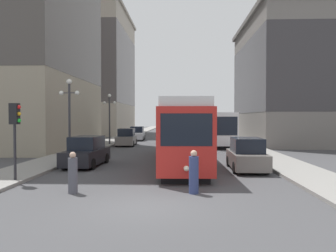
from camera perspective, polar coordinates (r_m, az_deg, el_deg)
ground_plane at (r=11.41m, az=-3.16°, el=-13.58°), size 200.00×200.00×0.00m
sidewalk_left at (r=51.76m, az=-7.23°, el=-1.79°), size 2.84×120.00×0.15m
sidewalk_right at (r=51.46m, az=9.43°, el=-1.81°), size 2.84×120.00×0.15m
streetcar at (r=21.48m, az=2.37°, el=-0.86°), size 2.98×14.92×3.89m
transit_bus at (r=36.31m, az=8.37°, el=-0.19°), size 2.80×11.61×3.45m
parked_car_left_near at (r=35.61m, az=-7.14°, el=-2.00°), size 2.02×4.63×1.82m
parked_car_left_mid at (r=21.02m, az=-13.82°, el=-4.39°), size 2.07×4.56×1.82m
parked_car_right_far at (r=19.34m, az=13.36°, el=-4.89°), size 1.95×4.39×1.82m
parked_car_left_far at (r=43.99m, az=-5.33°, el=-1.34°), size 2.03×4.83×1.82m
pedestrian_crossing_near at (r=13.08m, az=4.44°, el=-8.11°), size 0.38×0.38×1.70m
pedestrian_crossing_far at (r=13.61m, az=-16.02°, el=-7.93°), size 0.36×0.36×1.62m
traffic_light_near_left at (r=16.46m, az=-24.78°, el=0.77°), size 0.47×0.36×3.46m
lamp_post_left_near at (r=23.90m, az=-16.58°, el=3.27°), size 1.41×0.36×5.48m
lamp_post_left_far at (r=36.29m, az=-10.01°, el=2.56°), size 1.41×0.36×5.38m
building_left_corner at (r=63.37m, az=-11.74°, el=9.04°), size 10.98×20.79×22.15m
building_left_midblock at (r=38.69m, az=-26.67°, el=18.27°), size 16.27×17.55×27.70m
building_right_corner at (r=42.82m, az=21.76°, el=7.39°), size 13.24×18.82×14.61m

